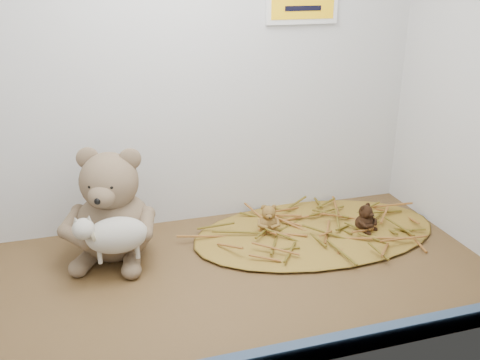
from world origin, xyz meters
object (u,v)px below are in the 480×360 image
object	(u,v)px
mini_teddy_tan	(268,217)
mini_teddy_brown	(365,216)
toy_lamb	(117,235)
main_teddy	(112,204)

from	to	relation	value
mini_teddy_tan	mini_teddy_brown	bearing A→B (deg)	-0.77
toy_lamb	mini_teddy_tan	size ratio (longest dim) A/B	2.37
main_teddy	mini_teddy_brown	xyz separation A→B (cm)	(59.07, -6.38, -8.16)
main_teddy	mini_teddy_tan	world-z (taller)	main_teddy
toy_lamb	mini_teddy_brown	size ratio (longest dim) A/B	2.40
main_teddy	toy_lamb	distance (cm)	9.67
mini_teddy_tan	main_teddy	bearing A→B (deg)	-165.27
mini_teddy_tan	toy_lamb	bearing A→B (deg)	-151.13
mini_teddy_tan	mini_teddy_brown	xyz separation A→B (cm)	(22.64, -6.32, -0.04)
main_teddy	mini_teddy_tan	size ratio (longest dim) A/B	3.66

